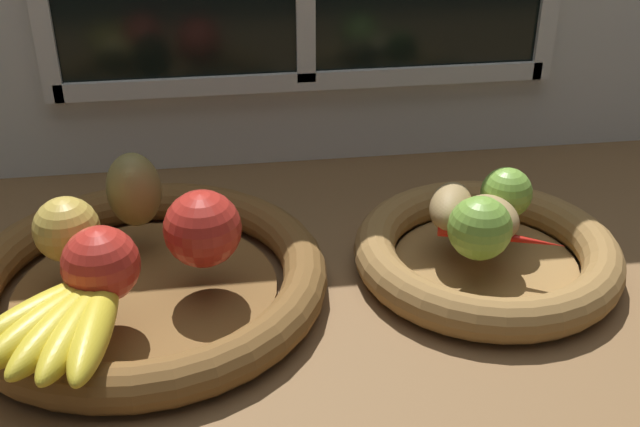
# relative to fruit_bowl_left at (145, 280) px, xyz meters

# --- Properties ---
(ground_plane) EXTENTS (1.40, 0.90, 0.03)m
(ground_plane) POSITION_rel_fruit_bowl_left_xyz_m (0.20, 0.02, -0.04)
(ground_plane) COLOR brown
(fruit_bowl_left) EXTENTS (0.37, 0.37, 0.04)m
(fruit_bowl_left) POSITION_rel_fruit_bowl_left_xyz_m (0.00, 0.00, 0.00)
(fruit_bowl_left) COLOR brown
(fruit_bowl_left) RESTS_ON ground_plane
(fruit_bowl_right) EXTENTS (0.29, 0.29, 0.04)m
(fruit_bowl_right) POSITION_rel_fruit_bowl_left_xyz_m (0.36, -0.00, 0.00)
(fruit_bowl_right) COLOR olive
(fruit_bowl_right) RESTS_ON ground_plane
(apple_golden_left) EXTENTS (0.07, 0.07, 0.07)m
(apple_golden_left) POSITION_rel_fruit_bowl_left_xyz_m (-0.07, 0.02, 0.06)
(apple_golden_left) COLOR gold
(apple_golden_left) RESTS_ON fruit_bowl_left
(apple_red_right) EXTENTS (0.08, 0.08, 0.08)m
(apple_red_right) POSITION_rel_fruit_bowl_left_xyz_m (0.06, -0.01, 0.06)
(apple_red_right) COLOR red
(apple_red_right) RESTS_ON fruit_bowl_left
(apple_red_front) EXTENTS (0.07, 0.07, 0.07)m
(apple_red_front) POSITION_rel_fruit_bowl_left_xyz_m (-0.03, -0.06, 0.06)
(apple_red_front) COLOR red
(apple_red_front) RESTS_ON fruit_bowl_left
(pear_brown) EXTENTS (0.08, 0.08, 0.08)m
(pear_brown) POSITION_rel_fruit_bowl_left_xyz_m (-0.01, 0.08, 0.07)
(pear_brown) COLOR olive
(pear_brown) RESTS_ON fruit_bowl_left
(banana_bunch_front) EXTENTS (0.14, 0.17, 0.03)m
(banana_bunch_front) POSITION_rel_fruit_bowl_left_xyz_m (-0.06, -0.11, 0.04)
(banana_bunch_front) COLOR gold
(banana_bunch_front) RESTS_ON fruit_bowl_left
(potato_large) EXTENTS (0.07, 0.08, 0.04)m
(potato_large) POSITION_rel_fruit_bowl_left_xyz_m (0.36, 0.00, 0.05)
(potato_large) COLOR #A38451
(potato_large) RESTS_ON fruit_bowl_right
(potato_oblong) EXTENTS (0.07, 0.09, 0.04)m
(potato_oblong) POSITION_rel_fruit_bowl_left_xyz_m (0.33, 0.03, 0.05)
(potato_oblong) COLOR #A38451
(potato_oblong) RESTS_ON fruit_bowl_right
(lime_near) EXTENTS (0.06, 0.06, 0.06)m
(lime_near) POSITION_rel_fruit_bowl_left_xyz_m (0.34, -0.04, 0.06)
(lime_near) COLOR #7AAD3D
(lime_near) RESTS_ON fruit_bowl_right
(lime_far) EXTENTS (0.06, 0.06, 0.06)m
(lime_far) POSITION_rel_fruit_bowl_left_xyz_m (0.39, 0.04, 0.05)
(lime_far) COLOR #7AAD3D
(lime_far) RESTS_ON fruit_bowl_right
(chili_pepper) EXTENTS (0.13, 0.07, 0.02)m
(chili_pepper) POSITION_rel_fruit_bowl_left_xyz_m (0.37, -0.02, 0.03)
(chili_pepper) COLOR red
(chili_pepper) RESTS_ON fruit_bowl_right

